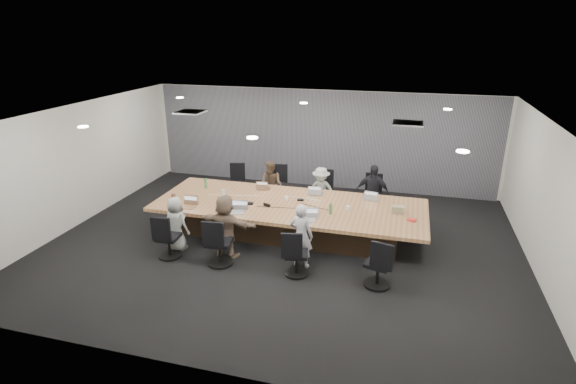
% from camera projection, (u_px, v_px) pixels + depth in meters
% --- Properties ---
extents(floor, '(10.00, 8.00, 0.00)m').
position_uv_depth(floor, '(283.00, 243.00, 9.82)').
color(floor, black).
rests_on(floor, ground).
extents(ceiling, '(10.00, 8.00, 0.00)m').
position_uv_depth(ceiling, '(283.00, 116.00, 8.84)').
color(ceiling, white).
rests_on(ceiling, wall_back).
extents(wall_back, '(10.00, 0.00, 2.80)m').
position_uv_depth(wall_back, '(321.00, 139.00, 12.95)').
color(wall_back, beige).
rests_on(wall_back, ground).
extents(wall_front, '(10.00, 0.00, 2.80)m').
position_uv_depth(wall_front, '(197.00, 282.00, 5.71)').
color(wall_front, beige).
rests_on(wall_front, ground).
extents(wall_left, '(0.00, 8.00, 2.80)m').
position_uv_depth(wall_left, '(79.00, 164.00, 10.56)').
color(wall_left, beige).
rests_on(wall_left, ground).
extents(wall_right, '(0.00, 8.00, 2.80)m').
position_uv_depth(wall_right, '(549.00, 207.00, 8.10)').
color(wall_right, beige).
rests_on(wall_right, ground).
extents(curtain, '(9.80, 0.04, 2.80)m').
position_uv_depth(curtain, '(320.00, 140.00, 12.88)').
color(curtain, slate).
rests_on(curtain, ground).
extents(conference_table, '(6.00, 2.20, 0.74)m').
position_uv_depth(conference_table, '(289.00, 217.00, 10.13)').
color(conference_table, '#332316').
rests_on(conference_table, ground).
extents(chair_0, '(0.62, 0.62, 0.75)m').
position_uv_depth(chair_0, '(233.00, 186.00, 12.17)').
color(chair_0, black).
rests_on(chair_0, ground).
extents(chair_1, '(0.65, 0.65, 0.86)m').
position_uv_depth(chair_1, '(275.00, 188.00, 11.86)').
color(chair_1, black).
rests_on(chair_1, ground).
extents(chair_2, '(0.54, 0.54, 0.79)m').
position_uv_depth(chair_2, '(323.00, 194.00, 11.56)').
color(chair_2, black).
rests_on(chair_2, ground).
extents(chair_3, '(0.56, 0.56, 0.79)m').
position_uv_depth(chair_3, '(373.00, 199.00, 11.25)').
color(chair_3, black).
rests_on(chair_3, ground).
extents(chair_4, '(0.52, 0.52, 0.74)m').
position_uv_depth(chair_4, '(169.00, 240.00, 9.12)').
color(chair_4, black).
rests_on(chair_4, ground).
extents(chair_5, '(0.60, 0.60, 0.80)m').
position_uv_depth(chair_5, '(220.00, 246.00, 8.83)').
color(chair_5, black).
rests_on(chair_5, ground).
extents(chair_6, '(0.57, 0.57, 0.72)m').
position_uv_depth(chair_6, '(297.00, 258.00, 8.46)').
color(chair_6, black).
rests_on(chair_6, ground).
extents(chair_7, '(0.62, 0.62, 0.75)m').
position_uv_depth(chair_7, '(378.00, 268.00, 8.08)').
color(chair_7, black).
rests_on(chair_7, ground).
extents(person_1, '(0.70, 0.59, 1.27)m').
position_uv_depth(person_1, '(271.00, 185.00, 11.48)').
color(person_1, brown).
rests_on(person_1, ground).
extents(laptop_1, '(0.31, 0.23, 0.02)m').
position_uv_depth(laptop_1, '(265.00, 188.00, 10.94)').
color(laptop_1, '#8C6647').
rests_on(laptop_1, conference_table).
extents(person_2, '(0.82, 0.52, 1.21)m').
position_uv_depth(person_2, '(321.00, 191.00, 11.17)').
color(person_2, '#979E98').
rests_on(person_2, ground).
extents(laptop_2, '(0.33, 0.24, 0.02)m').
position_uv_depth(laptop_2, '(316.00, 193.00, 10.62)').
color(laptop_2, '#B2B2B7').
rests_on(laptop_2, conference_table).
extents(person_3, '(0.84, 0.42, 1.38)m').
position_uv_depth(person_3, '(372.00, 192.00, 10.83)').
color(person_3, black).
rests_on(person_3, ground).
extents(laptop_3, '(0.34, 0.26, 0.02)m').
position_uv_depth(laptop_3, '(370.00, 198.00, 10.31)').
color(laptop_3, '#B2B2B7').
rests_on(laptop_3, conference_table).
extents(person_4, '(0.65, 0.50, 1.18)m').
position_uv_depth(person_4, '(176.00, 224.00, 9.36)').
color(person_4, '#969B96').
rests_on(person_4, ground).
extents(laptop_4, '(0.34, 0.25, 0.02)m').
position_uv_depth(laptop_4, '(188.00, 207.00, 9.80)').
color(laptop_4, '#8C6647').
rests_on(laptop_4, conference_table).
extents(person_5, '(1.28, 0.57, 1.34)m').
position_uv_depth(person_5, '(226.00, 226.00, 9.05)').
color(person_5, '#7C6451').
rests_on(person_5, ground).
extents(laptop_5, '(0.39, 0.31, 0.02)m').
position_uv_depth(laptop_5, '(236.00, 212.00, 9.52)').
color(laptop_5, '#B2B2B7').
rests_on(laptop_5, conference_table).
extents(person_6, '(0.52, 0.39, 1.31)m').
position_uv_depth(person_6, '(301.00, 236.00, 8.67)').
color(person_6, '#ACACB6').
rests_on(person_6, ground).
extents(laptop_6, '(0.35, 0.28, 0.02)m').
position_uv_depth(laptop_6, '(308.00, 220.00, 9.14)').
color(laptop_6, '#B2B2B7').
rests_on(laptop_6, conference_table).
extents(bottle_green_left, '(0.09, 0.09, 0.24)m').
position_uv_depth(bottle_green_left, '(206.00, 183.00, 10.95)').
color(bottle_green_left, '#367739').
rests_on(bottle_green_left, conference_table).
extents(bottle_green_right, '(0.08, 0.08, 0.22)m').
position_uv_depth(bottle_green_right, '(331.00, 209.00, 9.43)').
color(bottle_green_right, '#367739').
rests_on(bottle_green_right, conference_table).
extents(bottle_clear, '(0.07, 0.07, 0.22)m').
position_uv_depth(bottle_clear, '(223.00, 194.00, 10.26)').
color(bottle_clear, silver).
rests_on(bottle_clear, conference_table).
extents(cup_white_far, '(0.08, 0.08, 0.09)m').
position_uv_depth(cup_white_far, '(286.00, 199.00, 10.16)').
color(cup_white_far, white).
rests_on(cup_white_far, conference_table).
extents(cup_white_near, '(0.09, 0.09, 0.10)m').
position_uv_depth(cup_white_near, '(348.00, 208.00, 9.64)').
color(cup_white_near, white).
rests_on(cup_white_near, conference_table).
extents(mug_brown, '(0.11, 0.11, 0.11)m').
position_uv_depth(mug_brown, '(173.00, 196.00, 10.29)').
color(mug_brown, brown).
rests_on(mug_brown, conference_table).
extents(mic_left, '(0.17, 0.13, 0.03)m').
position_uv_depth(mic_left, '(249.00, 203.00, 9.97)').
color(mic_left, black).
rests_on(mic_left, conference_table).
extents(mic_right, '(0.16, 0.13, 0.03)m').
position_uv_depth(mic_right, '(301.00, 200.00, 10.18)').
color(mic_right, black).
rests_on(mic_right, conference_table).
extents(stapler, '(0.17, 0.11, 0.06)m').
position_uv_depth(stapler, '(267.00, 205.00, 9.85)').
color(stapler, black).
rests_on(stapler, conference_table).
extents(canvas_bag, '(0.28, 0.19, 0.14)m').
position_uv_depth(canvas_bag, '(398.00, 209.00, 9.51)').
color(canvas_bag, gray).
rests_on(canvas_bag, conference_table).
extents(snack_packet, '(0.19, 0.15, 0.04)m').
position_uv_depth(snack_packet, '(412.00, 220.00, 9.12)').
color(snack_packet, red).
rests_on(snack_packet, conference_table).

